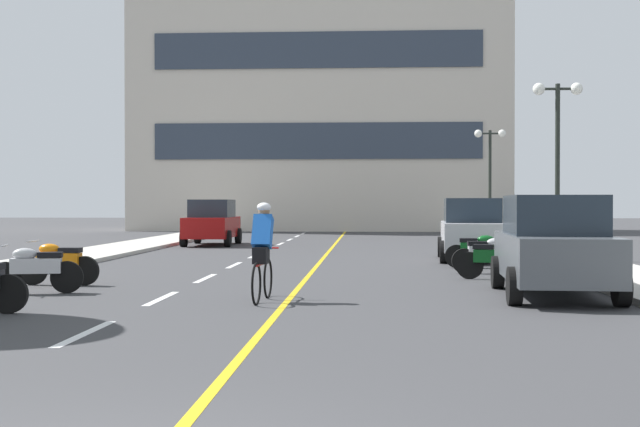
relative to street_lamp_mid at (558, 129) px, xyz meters
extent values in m
plane|color=#38383A|center=(-7.19, 0.36, -3.86)|extent=(140.00, 140.00, 0.00)
cube|color=#B7B2A8|center=(-14.39, 3.36, -3.80)|extent=(2.40, 72.00, 0.12)
cube|color=#B7B2A8|center=(0.01, 3.36, -3.80)|extent=(2.40, 72.00, 0.12)
cube|color=silver|center=(-9.19, -14.64, -3.85)|extent=(0.14, 2.20, 0.01)
cube|color=silver|center=(-9.19, -10.64, -3.85)|extent=(0.14, 2.20, 0.01)
cube|color=silver|center=(-9.19, -6.64, -3.85)|extent=(0.14, 2.20, 0.01)
cube|color=silver|center=(-9.19, -2.64, -3.85)|extent=(0.14, 2.20, 0.01)
cube|color=silver|center=(-9.19, 1.36, -3.85)|extent=(0.14, 2.20, 0.01)
cube|color=silver|center=(-9.19, 5.36, -3.85)|extent=(0.14, 2.20, 0.01)
cube|color=silver|center=(-9.19, 9.36, -3.85)|extent=(0.14, 2.20, 0.01)
cube|color=silver|center=(-9.19, 13.36, -3.85)|extent=(0.14, 2.20, 0.01)
cube|color=silver|center=(-9.19, 17.36, -3.85)|extent=(0.14, 2.20, 0.01)
cube|color=silver|center=(-9.19, 21.36, -3.85)|extent=(0.14, 2.20, 0.01)
cube|color=silver|center=(-9.19, 25.36, -3.85)|extent=(0.14, 2.20, 0.01)
cube|color=gold|center=(-6.94, 3.36, -3.85)|extent=(0.12, 66.00, 0.01)
cube|color=beige|center=(-8.61, 27.87, 5.03)|extent=(22.96, 7.01, 17.78)
cube|color=#2D3847|center=(-8.61, 24.31, 1.48)|extent=(19.28, 0.10, 2.13)
cube|color=#2D3847|center=(-8.61, 24.31, 6.81)|extent=(19.28, 0.10, 2.13)
cylinder|color=black|center=(0.00, 0.00, -1.20)|extent=(0.14, 0.14, 5.07)
cylinder|color=black|center=(0.00, 0.00, 1.19)|extent=(1.10, 0.08, 0.08)
sphere|color=white|center=(-0.55, 0.00, 1.19)|extent=(0.36, 0.36, 0.36)
sphere|color=white|center=(0.55, 0.00, 1.19)|extent=(0.36, 0.36, 0.36)
cylinder|color=black|center=(0.09, 14.60, -1.26)|extent=(0.14, 0.14, 4.96)
cylinder|color=black|center=(0.09, 14.60, 1.07)|extent=(1.10, 0.08, 0.08)
sphere|color=white|center=(-0.46, 14.60, 1.07)|extent=(0.36, 0.36, 0.36)
sphere|color=white|center=(0.64, 14.60, 1.07)|extent=(0.36, 0.36, 0.36)
cylinder|color=black|center=(-3.01, -8.50, -3.54)|extent=(0.25, 0.65, 0.64)
cylinder|color=black|center=(-1.32, -8.59, -3.54)|extent=(0.25, 0.65, 0.64)
cylinder|color=black|center=(-3.16, -11.30, -3.54)|extent=(0.25, 0.65, 0.64)
cylinder|color=black|center=(-1.46, -11.38, -3.54)|extent=(0.25, 0.65, 0.64)
cube|color=#4C5156|center=(-2.24, -9.94, -3.14)|extent=(1.92, 4.28, 0.80)
cube|color=#1E2833|center=(-2.24, -9.94, -2.39)|extent=(1.67, 2.28, 0.70)
cylinder|color=black|center=(-3.30, 1.17, -3.54)|extent=(0.26, 0.65, 0.64)
cylinder|color=black|center=(-1.60, 1.07, -3.54)|extent=(0.26, 0.65, 0.64)
cylinder|color=black|center=(-3.46, -1.63, -3.54)|extent=(0.26, 0.65, 0.64)
cylinder|color=black|center=(-1.77, -1.73, -3.54)|extent=(0.26, 0.65, 0.64)
cube|color=#B7B7BC|center=(-2.53, -0.28, -3.14)|extent=(1.94, 4.29, 0.80)
cube|color=#1E2833|center=(-2.53, -0.28, -2.39)|extent=(1.69, 2.29, 0.70)
cylinder|color=black|center=(-12.67, 9.56, -3.54)|extent=(0.23, 0.64, 0.64)
cylinder|color=black|center=(-10.97, 9.58, -3.54)|extent=(0.23, 0.64, 0.64)
cylinder|color=black|center=(-12.64, 6.76, -3.54)|extent=(0.23, 0.64, 0.64)
cylinder|color=black|center=(-10.94, 6.78, -3.54)|extent=(0.23, 0.64, 0.64)
cube|color=maroon|center=(-11.81, 8.17, -3.14)|extent=(1.75, 4.22, 0.80)
cube|color=#1E2833|center=(-11.81, 8.17, -2.39)|extent=(1.59, 2.22, 0.70)
cylinder|color=black|center=(-11.01, -12.79, -3.56)|extent=(0.60, 0.12, 0.60)
cylinder|color=black|center=(-12.23, -10.12, -3.56)|extent=(0.61, 0.24, 0.60)
cylinder|color=black|center=(-11.16, -9.87, -3.56)|extent=(0.61, 0.24, 0.60)
cube|color=#B2B2B7|center=(-11.70, -10.00, -3.34)|extent=(0.94, 0.48, 0.28)
ellipsoid|color=#B2B2B7|center=(-11.89, -10.04, -3.12)|extent=(0.48, 0.34, 0.22)
cube|color=black|center=(-11.46, -9.94, -3.14)|extent=(0.48, 0.34, 0.10)
cylinder|color=silver|center=(-12.23, -10.12, -2.96)|extent=(0.17, 0.59, 0.03)
cylinder|color=black|center=(-12.43, -8.34, -3.56)|extent=(0.60, 0.13, 0.60)
cylinder|color=black|center=(-11.33, -8.40, -3.56)|extent=(0.60, 0.13, 0.60)
cube|color=orange|center=(-11.88, -8.37, -3.34)|extent=(0.91, 0.33, 0.28)
ellipsoid|color=orange|center=(-12.08, -8.36, -3.12)|extent=(0.45, 0.26, 0.22)
cube|color=black|center=(-11.63, -8.38, -3.14)|extent=(0.45, 0.26, 0.10)
cylinder|color=silver|center=(-12.43, -8.34, -2.96)|extent=(0.06, 0.60, 0.03)
cylinder|color=black|center=(-2.26, -6.77, -3.56)|extent=(0.60, 0.27, 0.60)
cylinder|color=black|center=(-3.32, -6.46, -3.56)|extent=(0.60, 0.27, 0.60)
cube|color=#0C4C19|center=(-2.79, -6.61, -3.34)|extent=(0.94, 0.52, 0.28)
ellipsoid|color=#0C4C19|center=(-2.60, -6.67, -3.12)|extent=(0.49, 0.36, 0.22)
cube|color=black|center=(-3.03, -6.54, -3.14)|extent=(0.49, 0.36, 0.10)
cylinder|color=silver|center=(-2.26, -6.77, -2.96)|extent=(0.20, 0.58, 0.03)
cylinder|color=black|center=(-2.18, -4.95, -3.56)|extent=(0.60, 0.12, 0.60)
cylinder|color=black|center=(-3.28, -4.98, -3.56)|extent=(0.60, 0.12, 0.60)
cube|color=#B2B2B7|center=(-2.73, -4.97, -3.34)|extent=(0.91, 0.31, 0.28)
ellipsoid|color=#B2B2B7|center=(-2.53, -4.96, -3.12)|extent=(0.45, 0.25, 0.22)
cube|color=black|center=(-2.98, -4.98, -3.14)|extent=(0.45, 0.25, 0.10)
cylinder|color=silver|center=(-2.18, -4.95, -2.96)|extent=(0.05, 0.60, 0.03)
cylinder|color=black|center=(-2.18, -3.28, -3.56)|extent=(0.60, 0.13, 0.60)
cylinder|color=black|center=(-3.28, -3.22, -3.56)|extent=(0.60, 0.13, 0.60)
cube|color=#0C4C19|center=(-2.73, -3.25, -3.34)|extent=(0.91, 0.33, 0.28)
ellipsoid|color=#0C4C19|center=(-2.53, -3.26, -3.12)|extent=(0.45, 0.26, 0.22)
cube|color=black|center=(-2.98, -3.23, -3.14)|extent=(0.45, 0.26, 0.10)
cylinder|color=silver|center=(-2.18, -3.28, -2.96)|extent=(0.06, 0.60, 0.03)
torus|color=black|center=(-7.34, -10.38, -3.52)|extent=(0.09, 0.72, 0.72)
torus|color=black|center=(-7.40, -11.42, -3.52)|extent=(0.09, 0.72, 0.72)
cylinder|color=red|center=(-7.37, -10.93, -3.22)|extent=(0.10, 0.95, 0.04)
cube|color=black|center=(-7.38, -11.08, -3.00)|extent=(0.11, 0.21, 0.06)
cylinder|color=red|center=(-7.34, -10.48, -2.97)|extent=(0.42, 0.06, 0.03)
cube|color=black|center=(-7.38, -11.03, -3.07)|extent=(0.26, 0.37, 0.28)
cube|color=blue|center=(-7.37, -10.88, -2.67)|extent=(0.35, 0.47, 0.61)
sphere|color=#8C6647|center=(-7.36, -10.75, -2.32)|extent=(0.20, 0.20, 0.20)
ellipsoid|color=white|center=(-7.36, -10.75, -2.25)|extent=(0.24, 0.26, 0.16)
camera|label=1|loc=(-5.54, -25.32, -2.18)|focal=47.59mm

